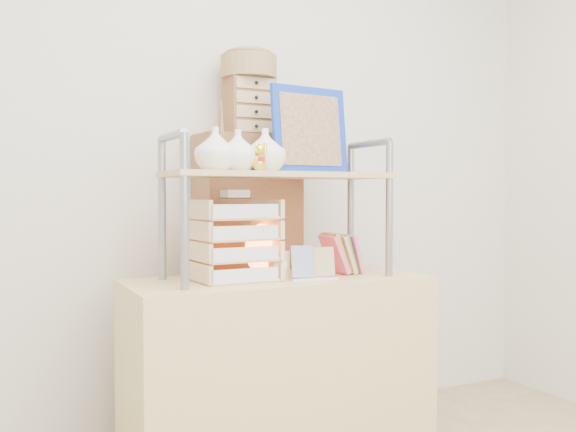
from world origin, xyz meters
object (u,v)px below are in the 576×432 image
object	(u,v)px
desk	(278,371)
cabinet	(248,284)
letter_tray	(235,245)
salt_lamp	(261,251)

from	to	relation	value
desk	cabinet	size ratio (longest dim) A/B	0.89
letter_tray	cabinet	bearing A→B (deg)	61.09
salt_lamp	letter_tray	bearing A→B (deg)	-171.16
letter_tray	salt_lamp	xyz separation A→B (m)	(0.12, 0.02, -0.03)
cabinet	letter_tray	bearing A→B (deg)	-121.08
desk	salt_lamp	size ratio (longest dim) A/B	5.53
desk	cabinet	distance (m)	0.48
cabinet	desk	bearing A→B (deg)	-95.19
letter_tray	desk	bearing A→B (deg)	0.19
cabinet	salt_lamp	distance (m)	0.41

